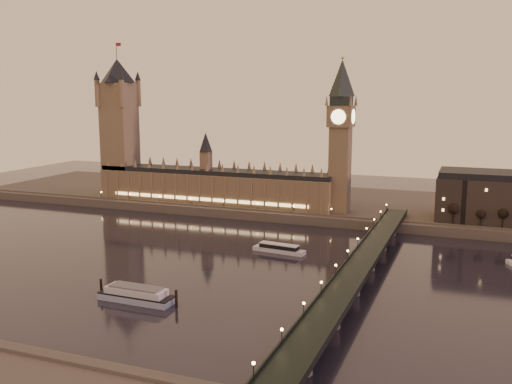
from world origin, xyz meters
TOP-DOWN VIEW (x-y plane):
  - ground at (0.00, 0.00)m, footprint 700.00×700.00m
  - far_embankment at (30.00, 165.00)m, footprint 560.00×130.00m
  - palace_of_westminster at (-40.12, 120.99)m, footprint 180.00×26.62m
  - victoria_tower at (-120.00, 121.00)m, footprint 31.68×31.68m
  - big_ben at (53.99, 120.99)m, footprint 17.68×17.68m
  - westminster_bridge at (91.61, 0.00)m, footprint 13.20×260.00m
  - bare_tree_0 at (129.69, 109.00)m, footprint 5.57×5.57m
  - bare_tree_1 at (142.83, 109.00)m, footprint 5.57×5.57m
  - bare_tree_2 at (155.96, 109.00)m, footprint 5.57×5.57m
  - cruise_boat_a at (41.29, 32.38)m, footprint 30.10×9.75m
  - moored_barge at (9.84, -60.08)m, footprint 38.22×9.82m

SIDE VIEW (x-z plane):
  - ground at x=0.00m, z-range 0.00..0.00m
  - cruise_boat_a at x=41.29m, z-range -0.28..4.45m
  - moored_barge at x=9.84m, z-range -0.55..6.46m
  - far_embankment at x=30.00m, z-range 0.00..6.00m
  - westminster_bridge at x=91.61m, z-range -2.13..13.17m
  - bare_tree_0 at x=129.69m, z-range 8.78..20.10m
  - bare_tree_1 at x=142.83m, z-range 8.78..20.10m
  - bare_tree_2 at x=155.96m, z-range 8.78..20.10m
  - palace_of_westminster at x=-40.12m, z-range -4.29..47.71m
  - big_ben at x=53.99m, z-range 11.95..115.95m
  - victoria_tower at x=-120.00m, z-range 6.79..124.79m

